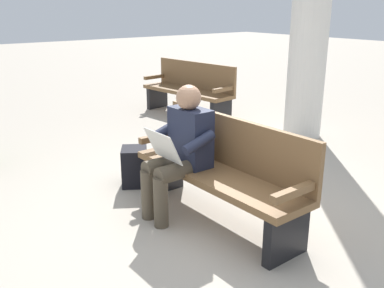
# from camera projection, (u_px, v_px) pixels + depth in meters

# --- Properties ---
(ground_plane) EXTENTS (40.00, 40.00, 0.00)m
(ground_plane) POSITION_uv_depth(u_px,v_px,m) (215.00, 219.00, 3.88)
(ground_plane) COLOR #A89E8E
(bench_near) EXTENTS (1.81, 0.50, 0.90)m
(bench_near) POSITION_uv_depth(u_px,v_px,m) (222.00, 170.00, 3.79)
(bench_near) COLOR brown
(bench_near) RESTS_ON ground
(person_seated) EXTENTS (0.57, 0.58, 1.18)m
(person_seated) POSITION_uv_depth(u_px,v_px,m) (180.00, 148.00, 3.82)
(person_seated) COLOR #1E2338
(person_seated) RESTS_ON ground
(backpack) EXTENTS (0.39, 0.39, 0.40)m
(backpack) POSITION_uv_depth(u_px,v_px,m) (135.00, 167.00, 4.58)
(backpack) COLOR black
(backpack) RESTS_ON ground
(bench_far) EXTENTS (1.84, 0.67, 0.90)m
(bench_far) POSITION_uv_depth(u_px,v_px,m) (190.00, 88.00, 7.44)
(bench_far) COLOR brown
(bench_far) RESTS_ON ground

